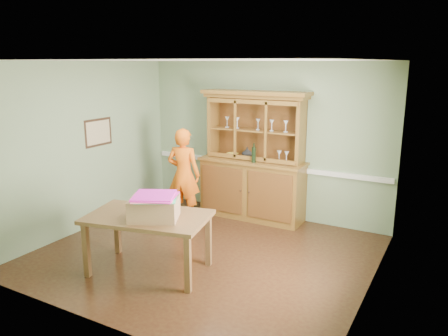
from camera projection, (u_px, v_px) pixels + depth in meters
The scene contains 14 objects.
floor at pixel (205, 254), 6.26m from camera, with size 4.50×4.50×0.00m, color #402814.
ceiling at pixel (203, 60), 5.62m from camera, with size 4.50×4.50×0.00m, color white.
wall_back at pixel (264, 140), 7.64m from camera, with size 4.50×4.50×0.00m, color gray.
wall_left at pixel (85, 147), 7.00m from camera, with size 4.00×4.00×0.00m, color gray.
wall_right at pixel (375, 184), 4.88m from camera, with size 4.00×4.00×0.00m, color gray.
wall_front at pixel (96, 202), 4.24m from camera, with size 4.50×4.50×0.00m, color gray.
chair_rail at pixel (263, 165), 7.72m from camera, with size 4.41×0.05×0.08m, color silver.
framed_map at pixel (99, 132), 7.20m from camera, with size 0.03×0.60×0.46m.
window_panel at pixel (369, 177), 4.60m from camera, with size 0.03×0.96×1.36m.
china_hutch at pixel (253, 174), 7.60m from camera, with size 1.88×0.62×2.21m.
dining_table at pixel (148, 222), 5.61m from camera, with size 1.70×1.23×0.77m.
cardboard_box at pixel (154, 208), 5.42m from camera, with size 0.59×0.47×0.27m, color #9B7350.
kite_stack at pixel (155, 197), 5.36m from camera, with size 0.66×0.66×0.04m.
person at pixel (184, 175), 7.47m from camera, with size 0.59×0.38×1.61m, color orange.
Camera 1 is at (3.05, -4.93, 2.67)m, focal length 35.00 mm.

